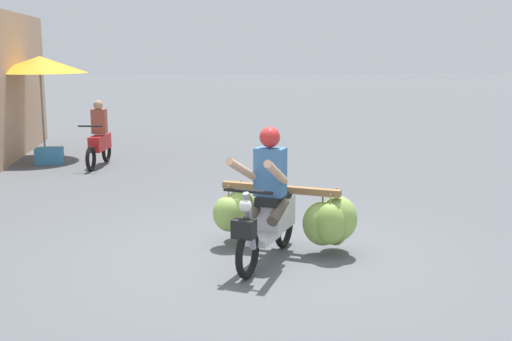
# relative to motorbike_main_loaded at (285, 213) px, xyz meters

# --- Properties ---
(ground_plane) EXTENTS (120.00, 120.00, 0.00)m
(ground_plane) POSITION_rel_motorbike_main_loaded_xyz_m (-0.30, -0.15, -0.50)
(ground_plane) COLOR #56595E
(motorbike_main_loaded) EXTENTS (1.86, 2.00, 1.58)m
(motorbike_main_loaded) POSITION_rel_motorbike_main_loaded_xyz_m (0.00, 0.00, 0.00)
(motorbike_main_loaded) COLOR black
(motorbike_main_loaded) RESTS_ON ground
(motorbike_distant_ahead_left) EXTENTS (0.57, 1.61, 1.40)m
(motorbike_distant_ahead_left) POSITION_rel_motorbike_main_loaded_xyz_m (-2.88, 6.46, 0.07)
(motorbike_distant_ahead_left) COLOR black
(motorbike_distant_ahead_left) RESTS_ON ground
(market_umbrella_near_shop) EXTENTS (2.11, 2.11, 2.31)m
(market_umbrella_near_shop) POSITION_rel_motorbike_main_loaded_xyz_m (-4.27, 7.79, 1.62)
(market_umbrella_near_shop) COLOR #99999E
(market_umbrella_near_shop) RESTS_ON ground
(produce_crate) EXTENTS (0.56, 0.40, 0.36)m
(produce_crate) POSITION_rel_motorbike_main_loaded_xyz_m (-4.00, 6.82, -0.32)
(produce_crate) COLOR teal
(produce_crate) RESTS_ON ground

